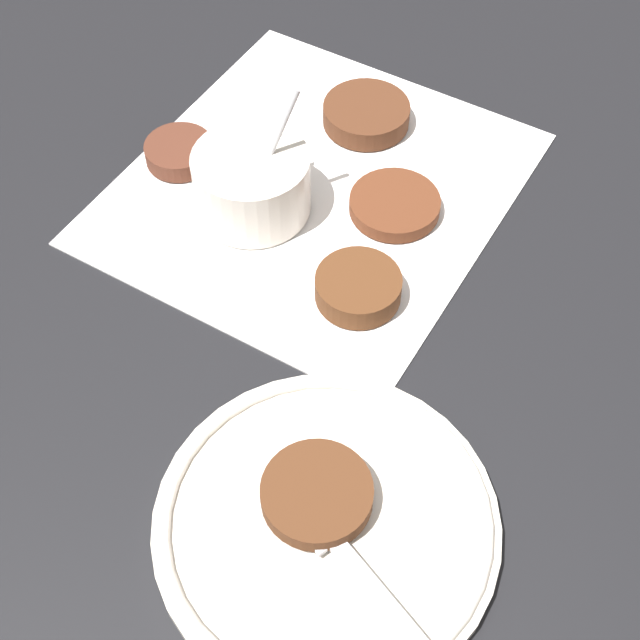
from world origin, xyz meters
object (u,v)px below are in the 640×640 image
object	(u,v)px
serving_plate	(326,522)
fritter_on_plate	(317,494)
fork	(337,545)
sauce_bowl	(253,185)

from	to	relation	value
serving_plate	fritter_on_plate	xyz separation A→B (m)	(0.01, 0.01, 0.02)
serving_plate	fritter_on_plate	world-z (taller)	fritter_on_plate
fritter_on_plate	serving_plate	bearing A→B (deg)	-117.56
fork	sauce_bowl	bearing A→B (deg)	48.96
sauce_bowl	serving_plate	bearing A→B (deg)	-131.53
sauce_bowl	fritter_on_plate	size ratio (longest dim) A/B	1.55
fork	fritter_on_plate	bearing A→B (deg)	58.47
serving_plate	sauce_bowl	bearing A→B (deg)	48.47
serving_plate	fritter_on_plate	size ratio (longest dim) A/B	3.09
fritter_on_plate	fork	world-z (taller)	fritter_on_plate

